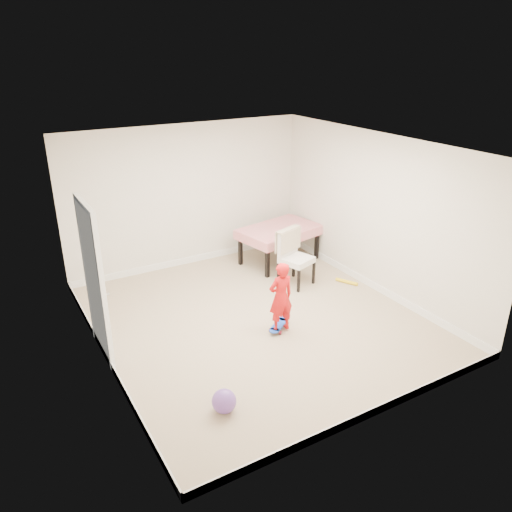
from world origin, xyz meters
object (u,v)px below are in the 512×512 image
dining_table (279,245)px  balloon (224,401)px  skateboard (279,326)px  child (281,299)px  dining_chair (297,258)px

dining_table → balloon: bearing=-141.9°
skateboard → child: (-0.03, -0.08, 0.49)m
dining_table → balloon: dining_table is taller
balloon → skateboard: bearing=38.5°
child → balloon: child is taller
dining_chair → child: bearing=-151.2°
balloon → child: bearing=37.2°
child → skateboard: bearing=-110.0°
dining_table → dining_chair: size_ratio=1.51×
skateboard → balloon: balloon is taller
dining_chair → child: (-1.08, -1.18, 0.04)m
dining_table → dining_chair: 1.03m
dining_chair → skateboard: dining_chair is taller
dining_table → balloon: (-2.83, -3.28, -0.20)m
child → dining_table: bearing=-121.8°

